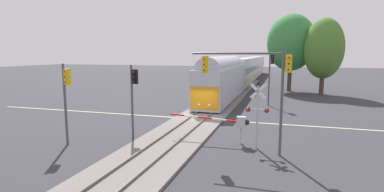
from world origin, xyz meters
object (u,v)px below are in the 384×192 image
at_px(crossing_gate_near, 233,122).
at_px(traffic_signal_near_left, 66,91).
at_px(elm_centre_background, 291,42).
at_px(crossing_signal_mast, 257,108).
at_px(commuter_train, 245,70).
at_px(traffic_signal_far_side, 271,70).
at_px(traffic_signal_near_right, 255,75).
at_px(oak_far_right, 324,49).
at_px(traffic_signal_median, 133,89).

height_order(crossing_gate_near, traffic_signal_near_left, traffic_signal_near_left).
relative_size(crossing_gate_near, elm_centre_background, 0.46).
xyz_separation_m(crossing_signal_mast, traffic_signal_near_left, (-11.57, -2.70, 0.95)).
bearing_deg(elm_centre_background, crossing_signal_mast, -94.55).
height_order(commuter_train, crossing_signal_mast, commuter_train).
distance_m(commuter_train, traffic_signal_far_side, 24.30).
bearing_deg(traffic_signal_near_right, elm_centre_background, 85.37).
bearing_deg(commuter_train, traffic_signal_near_right, -82.34).
xyz_separation_m(commuter_train, traffic_signal_far_side, (5.68, -23.59, 1.26)).
xyz_separation_m(elm_centre_background, oak_far_right, (4.36, -2.62, -0.98)).
xyz_separation_m(crossing_signal_mast, oak_far_right, (6.81, 28.03, 3.96)).
relative_size(crossing_gate_near, oak_far_right, 0.50).
xyz_separation_m(crossing_gate_near, traffic_signal_near_left, (-9.97, -3.43, 2.07)).
bearing_deg(traffic_signal_near_left, elm_centre_background, 67.21).
height_order(elm_centre_background, oak_far_right, elm_centre_background).
relative_size(traffic_signal_median, traffic_signal_near_right, 0.83).
bearing_deg(traffic_signal_near_left, crossing_signal_mast, 13.15).
bearing_deg(traffic_signal_near_right, commuter_train, 97.66).
height_order(traffic_signal_median, traffic_signal_far_side, traffic_signal_far_side).
xyz_separation_m(traffic_signal_near_right, elm_centre_background, (2.56, 31.58, 2.85)).
bearing_deg(traffic_signal_near_right, traffic_signal_near_left, -171.21).
xyz_separation_m(crossing_gate_near, oak_far_right, (8.41, 27.30, 5.08)).
bearing_deg(traffic_signal_far_side, traffic_signal_median, -118.70).
bearing_deg(traffic_signal_near_right, crossing_signal_mast, 82.94).
distance_m(commuter_train, crossing_gate_near, 39.03).
distance_m(crossing_signal_mast, traffic_signal_near_left, 11.92).
xyz_separation_m(commuter_train, crossing_gate_near, (3.96, -38.80, -1.31)).
bearing_deg(traffic_signal_far_side, traffic_signal_near_right, -90.79).
bearing_deg(crossing_gate_near, traffic_signal_median, -176.27).
relative_size(commuter_train, elm_centre_background, 5.56).
bearing_deg(traffic_signal_far_side, commuter_train, 103.53).
bearing_deg(crossing_gate_near, crossing_signal_mast, -24.28).
relative_size(traffic_signal_median, traffic_signal_near_left, 0.97).
xyz_separation_m(commuter_train, traffic_signal_near_right, (5.44, -40.46, 1.89)).
bearing_deg(traffic_signal_median, crossing_gate_near, 3.73).
xyz_separation_m(commuter_train, elm_centre_background, (8.00, -8.88, 4.74)).
height_order(crossing_gate_near, traffic_signal_median, traffic_signal_median).
height_order(crossing_signal_mast, traffic_signal_far_side, traffic_signal_far_side).
xyz_separation_m(commuter_train, traffic_signal_near_left, (-6.01, -42.23, 0.76)).
bearing_deg(commuter_train, crossing_signal_mast, -81.99).
height_order(traffic_signal_far_side, elm_centre_background, elm_centre_background).
distance_m(traffic_signal_far_side, oak_far_right, 14.04).
bearing_deg(traffic_signal_median, crossing_signal_mast, -1.87).
relative_size(crossing_gate_near, traffic_signal_far_side, 0.91).
distance_m(traffic_signal_near_right, elm_centre_background, 31.81).
bearing_deg(oak_far_right, traffic_signal_near_right, -103.44).
bearing_deg(traffic_signal_near_left, crossing_gate_near, 18.96).
height_order(traffic_signal_far_side, oak_far_right, oak_far_right).
bearing_deg(crossing_signal_mast, elm_centre_background, 85.45).
height_order(traffic_signal_median, elm_centre_background, elm_centre_background).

